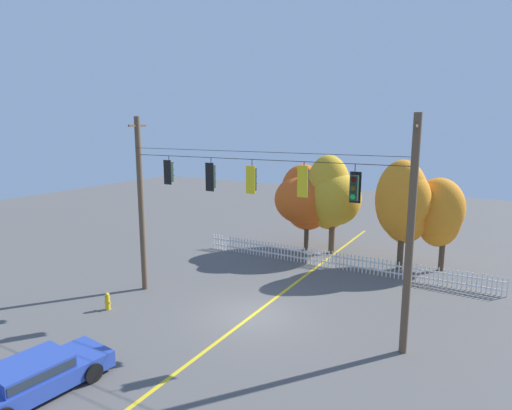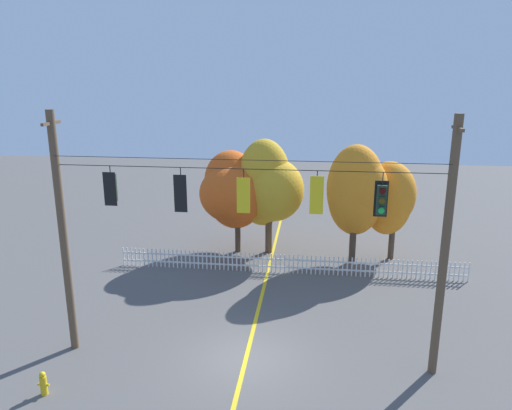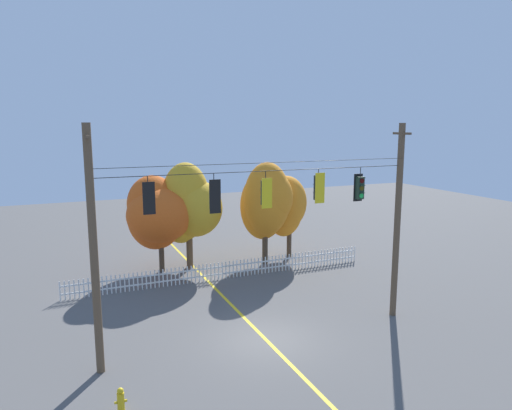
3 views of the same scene
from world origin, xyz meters
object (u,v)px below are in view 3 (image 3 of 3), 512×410
(autumn_maple_mid, at_px, (188,206))
(autumn_oak_far_east, at_px, (266,201))
(traffic_signal_southbound_primary, at_px, (214,196))
(autumn_maple_near_fence, at_px, (157,213))
(fire_hydrant, at_px, (121,400))
(traffic_signal_westbound_side, at_px, (148,198))
(traffic_signal_eastbound_side, at_px, (360,188))
(traffic_signal_northbound_secondary, at_px, (318,188))
(traffic_signal_northbound_primary, at_px, (266,193))
(autumn_maple_far_west, at_px, (285,206))

(autumn_maple_mid, height_order, autumn_oak_far_east, autumn_maple_mid)
(traffic_signal_southbound_primary, relative_size, autumn_maple_mid, 0.23)
(autumn_maple_near_fence, xyz_separation_m, fire_hydrant, (-3.90, -13.50, -3.18))
(traffic_signal_westbound_side, xyz_separation_m, autumn_oak_far_east, (8.93, 9.67, -2.16))
(traffic_signal_eastbound_side, bearing_deg, traffic_signal_northbound_secondary, -179.45)
(traffic_signal_northbound_primary, relative_size, autumn_maple_near_fence, 0.25)
(traffic_signal_southbound_primary, relative_size, autumn_maple_far_west, 0.27)
(traffic_signal_eastbound_side, xyz_separation_m, autumn_maple_mid, (-4.65, 10.64, -2.19))
(autumn_maple_mid, bearing_deg, autumn_maple_near_fence, 177.17)
(traffic_signal_southbound_primary, bearing_deg, traffic_signal_northbound_primary, 0.02)
(autumn_maple_far_west, bearing_deg, traffic_signal_northbound_secondary, -109.87)
(traffic_signal_westbound_side, bearing_deg, fire_hydrant, -119.58)
(autumn_maple_mid, bearing_deg, traffic_signal_southbound_primary, -99.68)
(autumn_maple_mid, bearing_deg, autumn_oak_far_east, -11.94)
(autumn_oak_far_east, bearing_deg, autumn_maple_far_west, 28.71)
(fire_hydrant, bearing_deg, traffic_signal_eastbound_side, 14.82)
(autumn_maple_far_west, bearing_deg, traffic_signal_southbound_primary, -127.91)
(traffic_signal_eastbound_side, xyz_separation_m, autumn_maple_near_fence, (-6.54, 10.74, -2.45))
(traffic_signal_eastbound_side, relative_size, fire_hydrant, 1.82)
(traffic_signal_northbound_secondary, height_order, autumn_maple_mid, traffic_signal_northbound_secondary)
(traffic_signal_southbound_primary, xyz_separation_m, autumn_maple_far_west, (8.29, 10.64, -2.62))
(traffic_signal_northbound_primary, distance_m, fire_hydrant, 8.74)
(traffic_signal_westbound_side, height_order, traffic_signal_northbound_secondary, same)
(traffic_signal_westbound_side, relative_size, autumn_maple_far_west, 0.25)
(traffic_signal_southbound_primary, relative_size, autumn_maple_near_fence, 0.26)
(autumn_oak_far_east, bearing_deg, autumn_maple_near_fence, 170.63)
(traffic_signal_northbound_primary, height_order, autumn_maple_far_west, traffic_signal_northbound_primary)
(autumn_maple_mid, bearing_deg, autumn_maple_far_west, -0.21)
(traffic_signal_eastbound_side, distance_m, autumn_oak_far_east, 9.86)
(traffic_signal_eastbound_side, height_order, autumn_maple_far_west, traffic_signal_eastbound_side)
(traffic_signal_northbound_primary, distance_m, autumn_maple_near_fence, 11.25)
(autumn_maple_far_west, xyz_separation_m, fire_hydrant, (-12.25, -13.38, -3.05))
(fire_hydrant, bearing_deg, autumn_oak_far_east, 49.82)
(autumn_maple_near_fence, distance_m, autumn_maple_mid, 1.90)
(autumn_maple_mid, xyz_separation_m, autumn_maple_far_west, (6.47, -0.02, -0.39))
(traffic_signal_northbound_secondary, xyz_separation_m, autumn_maple_far_west, (3.85, 10.64, -2.70))
(autumn_maple_mid, xyz_separation_m, fire_hydrant, (-5.79, -13.41, -3.45))
(traffic_signal_northbound_primary, distance_m, traffic_signal_northbound_secondary, 2.35)
(autumn_oak_far_east, xyz_separation_m, fire_hydrant, (-10.48, -12.41, -3.60))
(traffic_signal_northbound_secondary, height_order, autumn_maple_near_fence, traffic_signal_northbound_secondary)
(traffic_signal_eastbound_side, relative_size, autumn_maple_far_west, 0.27)
(traffic_signal_eastbound_side, height_order, fire_hydrant, traffic_signal_eastbound_side)
(traffic_signal_southbound_primary, height_order, fire_hydrant, traffic_signal_southbound_primary)
(autumn_oak_far_east, distance_m, fire_hydrant, 16.64)
(autumn_maple_near_fence, bearing_deg, traffic_signal_southbound_primary, -89.66)
(traffic_signal_northbound_primary, xyz_separation_m, autumn_maple_near_fence, (-2.15, 10.75, -2.49))
(traffic_signal_eastbound_side, distance_m, autumn_maple_mid, 11.82)
(traffic_signal_westbound_side, distance_m, traffic_signal_southbound_primary, 2.41)
(autumn_maple_near_fence, height_order, autumn_maple_far_west, autumn_maple_near_fence)
(traffic_signal_westbound_side, bearing_deg, autumn_maple_far_west, 44.84)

